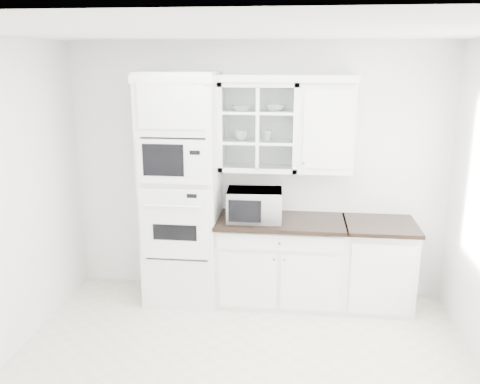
# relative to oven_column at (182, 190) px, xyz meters

# --- Properties ---
(ground) EXTENTS (4.00, 3.50, 0.01)m
(ground) POSITION_rel_oven_column_xyz_m (0.75, -1.42, -1.19)
(ground) COLOR beige
(ground) RESTS_ON ground
(room_shell) EXTENTS (4.00, 3.50, 2.70)m
(room_shell) POSITION_rel_oven_column_xyz_m (0.75, -0.99, 0.58)
(room_shell) COLOR white
(room_shell) RESTS_ON ground
(oven_column) EXTENTS (0.76, 0.68, 2.40)m
(oven_column) POSITION_rel_oven_column_xyz_m (0.00, 0.00, 0.00)
(oven_column) COLOR white
(oven_column) RESTS_ON ground
(base_cabinet_run) EXTENTS (1.32, 0.67, 0.92)m
(base_cabinet_run) POSITION_rel_oven_column_xyz_m (1.03, 0.03, -0.74)
(base_cabinet_run) COLOR white
(base_cabinet_run) RESTS_ON ground
(extra_base_cabinet) EXTENTS (0.72, 0.67, 0.92)m
(extra_base_cabinet) POSITION_rel_oven_column_xyz_m (2.03, 0.03, -0.74)
(extra_base_cabinet) COLOR white
(extra_base_cabinet) RESTS_ON ground
(upper_cabinet_glass) EXTENTS (0.80, 0.33, 0.90)m
(upper_cabinet_glass) POSITION_rel_oven_column_xyz_m (0.78, 0.17, 0.65)
(upper_cabinet_glass) COLOR white
(upper_cabinet_glass) RESTS_ON room_shell
(upper_cabinet_solid) EXTENTS (0.55, 0.33, 0.90)m
(upper_cabinet_solid) POSITION_rel_oven_column_xyz_m (1.46, 0.17, 0.65)
(upper_cabinet_solid) COLOR white
(upper_cabinet_solid) RESTS_ON room_shell
(crown_molding) EXTENTS (2.14, 0.38, 0.07)m
(crown_molding) POSITION_rel_oven_column_xyz_m (0.68, 0.14, 1.14)
(crown_molding) COLOR white
(crown_molding) RESTS_ON room_shell
(countertop_microwave) EXTENTS (0.57, 0.48, 0.32)m
(countertop_microwave) POSITION_rel_oven_column_xyz_m (0.76, -0.03, -0.12)
(countertop_microwave) COLOR white
(countertop_microwave) RESTS_ON base_cabinet_run
(bowl_a) EXTENTS (0.22, 0.22, 0.05)m
(bowl_a) POSITION_rel_oven_column_xyz_m (0.61, 0.16, 0.84)
(bowl_a) COLOR white
(bowl_a) RESTS_ON upper_cabinet_glass
(bowl_b) EXTENTS (0.22, 0.22, 0.06)m
(bowl_b) POSITION_rel_oven_column_xyz_m (0.94, 0.19, 0.84)
(bowl_b) COLOR white
(bowl_b) RESTS_ON upper_cabinet_glass
(cup_a) EXTENTS (0.14, 0.14, 0.10)m
(cup_a) POSITION_rel_oven_column_xyz_m (0.60, 0.17, 0.56)
(cup_a) COLOR white
(cup_a) RESTS_ON upper_cabinet_glass
(cup_b) EXTENTS (0.14, 0.14, 0.10)m
(cup_b) POSITION_rel_oven_column_xyz_m (0.86, 0.18, 0.56)
(cup_b) COLOR white
(cup_b) RESTS_ON upper_cabinet_glass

